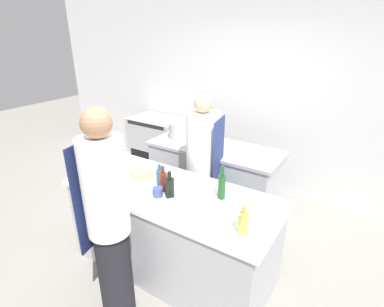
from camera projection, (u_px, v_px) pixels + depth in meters
ground_plane at (174, 265)px, 3.09m from camera, size 16.00×16.00×0.00m
wall_back at (261, 95)px, 4.20m from camera, size 8.00×0.06×2.80m
prep_counter at (173, 230)px, 2.92m from camera, size 2.03×0.86×0.88m
pass_counter at (214, 177)px, 3.96m from camera, size 1.70×0.70×0.88m
oven_range at (158, 144)px, 5.08m from camera, size 0.88×0.62×0.90m
chef_at_prep_near at (109, 222)px, 2.26m from camera, size 0.36×0.35×1.80m
chef_at_stove at (203, 165)px, 3.43m from camera, size 0.41×0.39×1.63m
bottle_olive_oil at (128, 162)px, 3.17m from camera, size 0.08×0.08×0.18m
bottle_vinegar at (243, 222)px, 2.15m from camera, size 0.08×0.08×0.23m
bottle_wine at (163, 181)px, 2.72m from camera, size 0.07×0.07×0.24m
bottle_cooking_oil at (160, 176)px, 2.84m from camera, size 0.07×0.07×0.21m
bottle_sauce at (170, 187)px, 2.62m from camera, size 0.08×0.08×0.25m
bottle_water at (222, 186)px, 2.59m from camera, size 0.07×0.07×0.31m
bowl_mixing_large at (143, 173)px, 3.02m from camera, size 0.25×0.25×0.07m
bowl_prep_small at (175, 209)px, 2.43m from camera, size 0.26×0.26×0.05m
cup at (158, 192)px, 2.65m from camera, size 0.09×0.09×0.08m
cutting_board at (107, 178)px, 2.98m from camera, size 0.41×0.24×0.01m
stockpot at (179, 130)px, 4.05m from camera, size 0.28×0.28×0.22m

